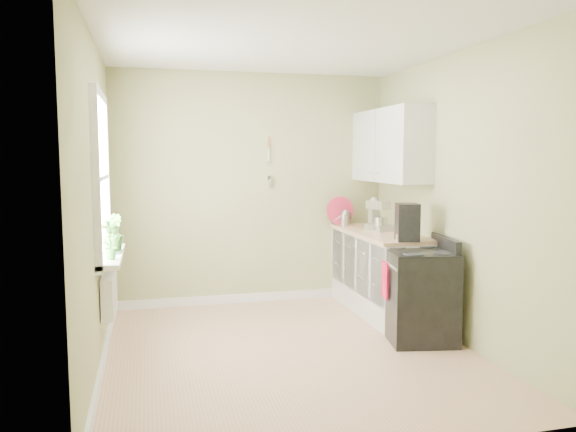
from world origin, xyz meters
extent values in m
cube|color=tan|center=(0.00, 0.00, -0.01)|extent=(3.20, 3.60, 0.02)
cube|color=white|center=(0.00, 0.00, 2.71)|extent=(3.20, 3.60, 0.02)
cube|color=tan|center=(0.00, 1.81, 1.35)|extent=(3.20, 0.02, 2.70)
cube|color=tan|center=(-1.61, 0.00, 1.35)|extent=(0.02, 3.60, 2.70)
cube|color=tan|center=(1.61, 0.00, 1.35)|extent=(0.02, 3.60, 2.70)
cube|color=white|center=(1.30, 1.00, 0.43)|extent=(0.60, 1.60, 0.87)
cube|color=#D5A982|center=(1.29, 1.00, 0.89)|extent=(0.64, 1.60, 0.04)
cube|color=white|center=(1.43, 1.10, 1.85)|extent=(0.35, 1.40, 0.80)
cube|color=white|center=(-1.59, 0.30, 1.55)|extent=(0.02, 1.00, 1.30)
cube|color=white|center=(-1.57, 0.30, 2.24)|extent=(0.06, 1.14, 0.07)
cube|color=white|center=(-1.57, 0.30, 0.86)|extent=(0.06, 1.14, 0.07)
cube|color=white|center=(-1.57, 0.30, 1.55)|extent=(0.04, 1.00, 0.04)
cube|color=white|center=(-1.51, 0.30, 0.88)|extent=(0.18, 1.14, 0.04)
cube|color=white|center=(-1.54, 0.25, 0.55)|extent=(0.12, 0.50, 0.35)
cylinder|color=#D5A982|center=(0.20, 1.78, 1.88)|extent=(0.02, 0.02, 0.10)
cylinder|color=silver|center=(0.20, 1.78, 1.76)|extent=(0.01, 0.01, 0.16)
cylinder|color=silver|center=(0.20, 1.78, 1.42)|extent=(0.01, 0.14, 0.14)
cube|color=black|center=(1.27, 0.05, 0.41)|extent=(0.71, 0.79, 0.82)
cube|color=black|center=(1.27, 0.05, 0.84)|extent=(0.71, 0.79, 0.03)
cube|color=black|center=(1.54, 0.05, 0.91)|extent=(0.18, 0.69, 0.13)
cylinder|color=#B2B2B7|center=(0.97, 0.05, 0.73)|extent=(0.13, 0.56, 0.02)
cube|color=#AF142D|center=(0.97, 0.14, 0.57)|extent=(0.06, 0.20, 0.35)
cube|color=#B2B2B7|center=(1.28, 1.05, 0.95)|extent=(0.25, 0.32, 0.07)
cube|color=#B2B2B7|center=(1.28, 1.17, 1.08)|extent=(0.13, 0.10, 0.20)
cube|color=#B2B2B7|center=(1.28, 1.07, 1.20)|extent=(0.20, 0.30, 0.09)
sphere|color=#B2B2B7|center=(1.28, 1.17, 1.22)|extent=(0.11, 0.11, 0.11)
cylinder|color=silver|center=(1.28, 0.99, 1.00)|extent=(0.16, 0.16, 0.13)
cylinder|color=silver|center=(1.08, 1.57, 0.99)|extent=(0.11, 0.11, 0.15)
cone|color=silver|center=(1.08, 1.57, 1.08)|extent=(0.11, 0.11, 0.04)
cylinder|color=silver|center=(1.00, 1.57, 1.01)|extent=(0.11, 0.02, 0.08)
cube|color=black|center=(1.26, 0.30, 1.09)|extent=(0.26, 0.27, 0.37)
cylinder|color=black|center=(1.23, 0.30, 0.98)|extent=(0.11, 0.11, 0.13)
cylinder|color=#B32340|center=(1.05, 1.67, 1.08)|extent=(0.35, 0.08, 0.35)
cylinder|color=#C3B797|center=(1.18, 0.30, 0.94)|extent=(0.07, 0.07, 0.07)
cylinder|color=#B32340|center=(1.18, 0.30, 0.98)|extent=(0.07, 0.07, 0.01)
imported|color=#2C631F|center=(-1.50, 0.00, 1.06)|extent=(0.21, 0.20, 0.33)
imported|color=#2C631F|center=(-1.50, 0.37, 1.07)|extent=(0.20, 0.22, 0.33)
imported|color=#2C631F|center=(-1.50, 0.49, 1.06)|extent=(0.24, 0.24, 0.32)
camera|label=1|loc=(-1.19, -4.69, 1.73)|focal=35.00mm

